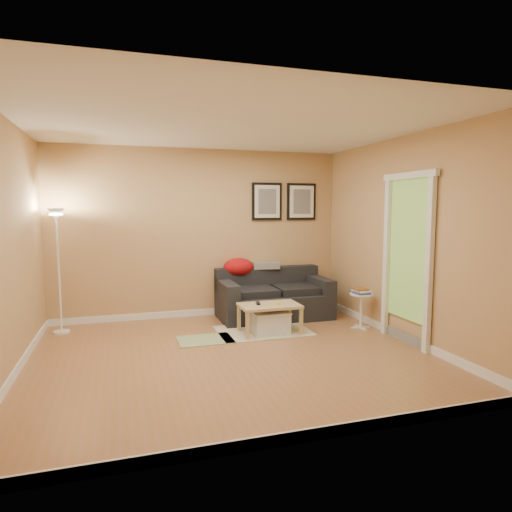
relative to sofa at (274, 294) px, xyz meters
name	(u,v)px	position (x,y,z in m)	size (l,w,h in m)	color
floor	(232,355)	(-1.05, -1.53, -0.38)	(4.50, 4.50, 0.00)	#9C6543
ceiling	(231,125)	(-1.05, -1.53, 2.23)	(4.50, 4.50, 0.00)	white
wall_back	(201,234)	(-1.05, 0.47, 0.92)	(4.50, 4.50, 0.00)	tan
wall_front	(301,265)	(-1.05, -3.53, 0.92)	(4.50, 4.50, 0.00)	tan
wall_left	(7,249)	(-3.30, -1.53, 0.92)	(4.00, 4.00, 0.00)	tan
wall_right	(403,239)	(1.20, -1.53, 0.92)	(4.00, 4.00, 0.00)	tan
baseboard_back	(202,312)	(-1.05, 0.46, -0.33)	(4.50, 0.02, 0.10)	white
baseboard_front	(299,437)	(-1.05, -3.52, -0.33)	(4.50, 0.02, 0.10)	white
baseboard_left	(16,372)	(-3.29, -1.53, -0.33)	(0.02, 4.00, 0.10)	white
baseboard_right	(399,335)	(1.19, -1.53, -0.33)	(0.02, 4.00, 0.10)	white
sofa	(274,294)	(0.00, 0.00, 0.00)	(1.70, 0.90, 0.75)	black
red_throw	(238,267)	(-0.48, 0.32, 0.40)	(0.48, 0.36, 0.28)	red
plaid_throw	(266,265)	(-0.03, 0.33, 0.41)	(0.42, 0.26, 0.10)	tan
framed_print_left	(267,202)	(0.03, 0.45, 1.43)	(0.50, 0.04, 0.60)	black
framed_print_right	(301,202)	(0.63, 0.45, 1.43)	(0.50, 0.04, 0.60)	black
area_rug	(263,331)	(-0.40, -0.68, -0.37)	(1.25, 0.85, 0.01)	beige
green_runner	(205,340)	(-1.24, -0.86, -0.37)	(0.70, 0.50, 0.01)	#668C4C
coffee_table	(269,319)	(-0.35, -0.81, -0.17)	(0.81, 0.49, 0.40)	tan
remote_control	(258,303)	(-0.49, -0.74, 0.04)	(0.05, 0.16, 0.02)	black
tape_roll	(278,304)	(-0.25, -0.87, 0.04)	(0.07, 0.07, 0.03)	yellow
storage_bin	(270,322)	(-0.34, -0.81, -0.22)	(0.50, 0.36, 0.31)	white
side_table	(361,311)	(0.97, -0.94, -0.12)	(0.33, 0.33, 0.50)	white
book_stack	(360,291)	(0.96, -0.94, 0.17)	(0.19, 0.25, 0.08)	navy
floor_lamp	(59,275)	(-3.05, 0.05, 0.43)	(0.22, 0.22, 1.70)	white
doorway	(406,262)	(1.15, -1.68, 0.65)	(0.12, 1.01, 2.13)	white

